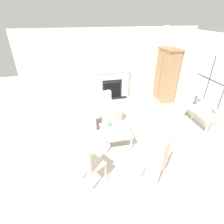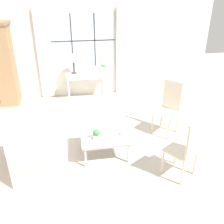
# 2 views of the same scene
# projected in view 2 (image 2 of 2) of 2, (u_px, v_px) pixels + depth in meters

# --- Properties ---
(ground_plane) EXTENTS (14.00, 14.00, 0.00)m
(ground_plane) POSITION_uv_depth(u_px,v_px,m) (98.00, 153.00, 4.74)
(ground_plane) COLOR #BCB2A3
(wall_back_windowed) EXTENTS (7.20, 0.14, 2.80)m
(wall_back_windowed) POSITION_uv_depth(u_px,v_px,m) (84.00, 46.00, 6.78)
(wall_back_windowed) COLOR silver
(wall_back_windowed) RESTS_ON ground_plane
(console_table) EXTENTS (1.16, 0.44, 0.74)m
(console_table) POSITION_uv_depth(u_px,v_px,m) (87.00, 76.00, 6.85)
(console_table) COLOR white
(console_table) RESTS_ON ground_plane
(table_lamp) EXTENTS (0.31, 0.31, 0.55)m
(table_lamp) POSITION_uv_depth(u_px,v_px,m) (73.00, 58.00, 6.54)
(table_lamp) COLOR #4C4742
(table_lamp) RESTS_ON console_table
(potted_orchid) EXTENTS (0.20, 0.16, 0.48)m
(potted_orchid) POSITION_uv_depth(u_px,v_px,m) (102.00, 66.00, 6.76)
(potted_orchid) COLOR #BCB7AD
(potted_orchid) RESTS_ON console_table
(armchair_upholstered) EXTENTS (1.13, 1.18, 0.89)m
(armchair_upholstered) POSITION_uv_depth(u_px,v_px,m) (31.00, 152.00, 4.31)
(armchair_upholstered) COLOR beige
(armchair_upholstered) RESTS_ON ground_plane
(side_chair_wooden) EXTENTS (0.62, 0.62, 1.13)m
(side_chair_wooden) POSITION_uv_depth(u_px,v_px,m) (169.00, 105.00, 5.21)
(side_chair_wooden) COLOR white
(side_chair_wooden) RESTS_ON ground_plane
(accent_chair_wooden) EXTENTS (0.61, 0.61, 1.09)m
(accent_chair_wooden) POSITION_uv_depth(u_px,v_px,m) (188.00, 146.00, 3.89)
(accent_chair_wooden) COLOR beige
(accent_chair_wooden) RESTS_ON ground_plane
(coffee_table) EXTENTS (0.86, 0.79, 0.43)m
(coffee_table) POSITION_uv_depth(u_px,v_px,m) (104.00, 136.00, 4.58)
(coffee_table) COLOR #BCBCC1
(coffee_table) RESTS_ON ground_plane
(potted_plant_small) EXTENTS (0.13, 0.13, 0.19)m
(potted_plant_small) POSITION_uv_depth(u_px,v_px,m) (97.00, 134.00, 4.37)
(potted_plant_small) COLOR white
(potted_plant_small) RESTS_ON coffee_table
(pillar_candle) EXTENTS (0.09, 0.09, 0.11)m
(pillar_candle) POSITION_uv_depth(u_px,v_px,m) (122.00, 133.00, 4.50)
(pillar_candle) COLOR silver
(pillar_candle) RESTS_ON coffee_table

